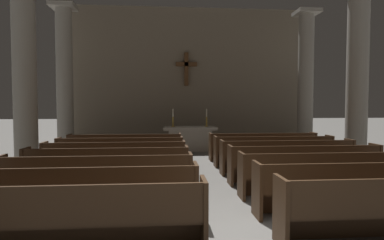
{
  "coord_description": "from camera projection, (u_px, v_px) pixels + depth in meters",
  "views": [
    {
      "loc": [
        -1.04,
        -4.2,
        1.93
      ],
      "look_at": [
        0.0,
        8.03,
        1.34
      ],
      "focal_mm": 30.1,
      "sensor_mm": 36.0,
      "label": 1
    }
  ],
  "objects": [
    {
      "name": "pew_left_row_1",
      "position": [
        61.0,
        218.0,
        4.1
      ],
      "size": [
        3.73,
        0.5,
        0.95
      ],
      "color": "#422B19",
      "rests_on": "ground"
    },
    {
      "name": "pew_left_row_2",
      "position": [
        83.0,
        194.0,
        5.21
      ],
      "size": [
        3.73,
        0.5,
        0.95
      ],
      "color": "#422B19",
      "rests_on": "ground"
    },
    {
      "name": "pew_left_row_3",
      "position": [
        98.0,
        178.0,
        6.33
      ],
      "size": [
        3.73,
        0.5,
        0.95
      ],
      "color": "#422B19",
      "rests_on": "ground"
    },
    {
      "name": "pew_left_row_4",
      "position": [
        108.0,
        167.0,
        7.45
      ],
      "size": [
        3.73,
        0.5,
        0.95
      ],
      "color": "#422B19",
      "rests_on": "ground"
    },
    {
      "name": "pew_left_row_5",
      "position": [
        115.0,
        159.0,
        8.56
      ],
      "size": [
        3.73,
        0.5,
        0.95
      ],
      "color": "#422B19",
      "rests_on": "ground"
    },
    {
      "name": "pew_left_row_6",
      "position": [
        121.0,
        153.0,
        9.68
      ],
      "size": [
        3.73,
        0.5,
        0.95
      ],
      "color": "#422B19",
      "rests_on": "ground"
    },
    {
      "name": "pew_left_row_7",
      "position": [
        125.0,
        148.0,
        10.8
      ],
      "size": [
        3.73,
        0.5,
        0.95
      ],
      "color": "#422B19",
      "rests_on": "ground"
    },
    {
      "name": "pew_right_row_2",
      "position": [
        360.0,
        188.0,
        5.61
      ],
      "size": [
        3.73,
        0.5,
        0.95
      ],
      "color": "#422B19",
      "rests_on": "ground"
    },
    {
      "name": "pew_right_row_3",
      "position": [
        328.0,
        174.0,
        6.73
      ],
      "size": [
        3.73,
        0.5,
        0.95
      ],
      "color": "#422B19",
      "rests_on": "ground"
    },
    {
      "name": "pew_right_row_4",
      "position": [
        305.0,
        164.0,
        7.85
      ],
      "size": [
        3.73,
        0.5,
        0.95
      ],
      "color": "#422B19",
      "rests_on": "ground"
    },
    {
      "name": "pew_right_row_5",
      "position": [
        287.0,
        157.0,
        8.96
      ],
      "size": [
        3.73,
        0.5,
        0.95
      ],
      "color": "#422B19",
      "rests_on": "ground"
    },
    {
      "name": "pew_right_row_6",
      "position": [
        274.0,
        151.0,
        10.08
      ],
      "size": [
        3.73,
        0.5,
        0.95
      ],
      "color": "#422B19",
      "rests_on": "ground"
    },
    {
      "name": "pew_right_row_7",
      "position": [
        263.0,
        146.0,
        11.2
      ],
      "size": [
        3.73,
        0.5,
        0.95
      ],
      "color": "#422B19",
      "rests_on": "ground"
    },
    {
      "name": "column_left_second",
      "position": [
        25.0,
        71.0,
        9.5
      ],
      "size": [
        1.0,
        1.0,
        6.03
      ],
      "color": "#9E998E",
      "rests_on": "ground"
    },
    {
      "name": "column_right_second",
      "position": [
        357.0,
        73.0,
        10.37
      ],
      "size": [
        1.0,
        1.0,
        6.03
      ],
      "color": "#9E998E",
      "rests_on": "ground"
    },
    {
      "name": "column_left_third",
      "position": [
        65.0,
        80.0,
        13.31
      ],
      "size": [
        1.0,
        1.0,
        6.03
      ],
      "color": "#9E998E",
      "rests_on": "ground"
    },
    {
      "name": "column_right_third",
      "position": [
        306.0,
        82.0,
        14.18
      ],
      "size": [
        1.0,
        1.0,
        6.03
      ],
      "color": "#9E998E",
      "rests_on": "ground"
    },
    {
      "name": "altar",
      "position": [
        190.0,
        138.0,
        13.38
      ],
      "size": [
        2.2,
        0.9,
        1.01
      ],
      "color": "#A8A399",
      "rests_on": "ground"
    },
    {
      "name": "candlestick_left",
      "position": [
        173.0,
        121.0,
        13.29
      ],
      "size": [
        0.16,
        0.16,
        0.74
      ],
      "color": "#B79338",
      "rests_on": "altar"
    },
    {
      "name": "candlestick_right",
      "position": [
        207.0,
        121.0,
        13.4
      ],
      "size": [
        0.16,
        0.16,
        0.74
      ],
      "color": "#B79338",
      "rests_on": "altar"
    },
    {
      "name": "apse_with_cross",
      "position": [
        186.0,
        76.0,
        15.63
      ],
      "size": [
        11.39,
        0.44,
        6.58
      ],
      "color": "gray",
      "rests_on": "ground"
    }
  ]
}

